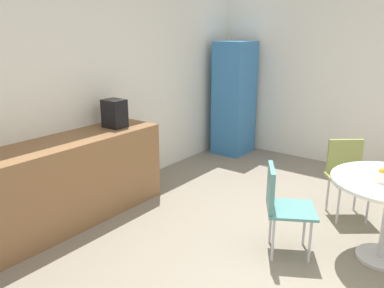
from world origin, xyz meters
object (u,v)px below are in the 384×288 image
(chair_olive, at_px, (347,169))
(mug_green, at_px, (111,122))
(chair_teal, at_px, (280,200))
(coffee_maker, at_px, (115,113))
(locker_cabinet, at_px, (234,98))

(chair_olive, relative_size, mug_green, 6.43)
(chair_teal, xyz_separation_m, coffee_maker, (-0.06, 2.04, 0.54))
(mug_green, bearing_deg, chair_teal, -88.52)
(chair_teal, relative_size, chair_olive, 1.00)
(chair_teal, distance_m, coffee_maker, 2.11)
(locker_cabinet, relative_size, chair_teal, 2.17)
(chair_olive, relative_size, coffee_maker, 2.59)
(chair_olive, distance_m, coffee_maker, 2.65)
(locker_cabinet, xyz_separation_m, chair_teal, (-2.42, -1.94, -0.38))
(chair_olive, height_order, coffee_maker, coffee_maker)
(chair_teal, bearing_deg, locker_cabinet, 38.76)
(locker_cabinet, distance_m, chair_olive, 2.53)
(chair_olive, bearing_deg, chair_teal, 168.87)
(locker_cabinet, distance_m, coffee_maker, 2.49)
(chair_teal, height_order, mug_green, mug_green)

